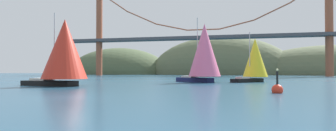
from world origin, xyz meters
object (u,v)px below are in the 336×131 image
at_px(sailboat_yellow_sail, 255,59).
at_px(sailboat_pink_spinnaker, 204,51).
at_px(channel_buoy, 277,89).
at_px(sailboat_scarlet_sail, 64,50).

relative_size(sailboat_yellow_sail, sailboat_pink_spinnaker, 0.79).
distance_m(sailboat_yellow_sail, channel_buoy, 28.26).
xyz_separation_m(sailboat_pink_spinnaker, sailboat_scarlet_sail, (-18.16, -16.63, -0.72)).
xyz_separation_m(sailboat_yellow_sail, sailboat_scarlet_sail, (-27.46, -21.96, 0.58)).
distance_m(sailboat_yellow_sail, sailboat_scarlet_sail, 35.16).
height_order(sailboat_yellow_sail, channel_buoy, sailboat_yellow_sail).
relative_size(sailboat_scarlet_sail, channel_buoy, 4.01).
xyz_separation_m(sailboat_scarlet_sail, channel_buoy, (27.86, -6.00, -4.71)).
bearing_deg(channel_buoy, sailboat_pink_spinnaker, 113.20).
bearing_deg(sailboat_pink_spinnaker, sailboat_yellow_sail, 29.82).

